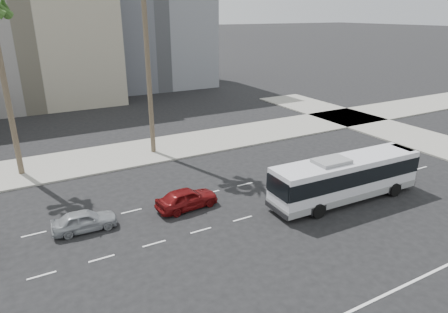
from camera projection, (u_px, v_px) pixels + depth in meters
ground at (280, 208)px, 26.81m from camera, size 700.00×700.00×0.00m
sidewalk_north at (187, 144)px, 39.48m from camera, size 120.00×7.00×0.15m
midrise_beige_west at (21, 39)px, 55.09m from camera, size 24.00×18.00×18.00m
midrise_gray_center at (141, 9)px, 68.55m from camera, size 20.00×20.00×26.00m
city_bus at (346, 177)px, 27.46m from camera, size 11.62×2.95×3.32m
car_a at (187, 198)px, 26.58m from camera, size 2.05×4.40×1.46m
car_b at (85, 220)px, 23.94m from camera, size 1.72×3.90×1.30m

